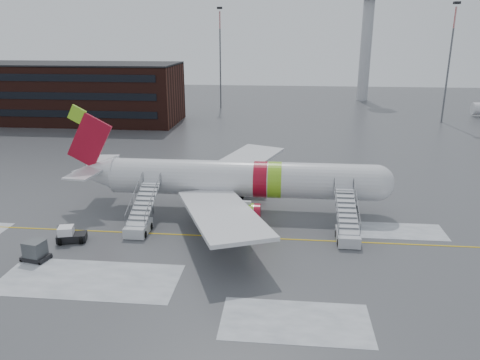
# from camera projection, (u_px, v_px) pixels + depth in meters

# --- Properties ---
(ground) EXTENTS (260.00, 260.00, 0.00)m
(ground) POSITION_uv_depth(u_px,v_px,m) (190.00, 231.00, 45.44)
(ground) COLOR #494C4F
(ground) RESTS_ON ground
(airliner) EXTENTS (35.03, 32.97, 11.18)m
(airliner) POSITION_uv_depth(u_px,v_px,m) (233.00, 179.00, 49.98)
(airliner) COLOR silver
(airliner) RESTS_ON ground
(airstair_fwd) EXTENTS (2.05, 7.70, 3.48)m
(airstair_fwd) POSITION_uv_depth(u_px,v_px,m) (347.00, 228.00, 43.39)
(airstair_fwd) COLOR silver
(airstair_fwd) RESTS_ON ground
(airstair_aft) EXTENTS (2.05, 7.70, 3.48)m
(airstair_aft) POSITION_uv_depth(u_px,v_px,m) (140.00, 220.00, 45.29)
(airstair_aft) COLOR silver
(airstair_aft) RESTS_ON ground
(pushback_tug) EXTENTS (2.85, 2.42, 1.48)m
(pushback_tug) POSITION_uv_depth(u_px,v_px,m) (70.00, 235.00, 42.95)
(pushback_tug) COLOR black
(pushback_tug) RESTS_ON ground
(uld_container) EXTENTS (2.36, 1.92, 1.72)m
(uld_container) POSITION_uv_depth(u_px,v_px,m) (35.00, 251.00, 39.43)
(uld_container) COLOR black
(uld_container) RESTS_ON ground
(terminal_building) EXTENTS (62.00, 16.11, 12.30)m
(terminal_building) POSITION_uv_depth(u_px,v_px,m) (34.00, 92.00, 100.03)
(terminal_building) COLOR #3F1E16
(terminal_building) RESTS_ON ground
(control_tower) EXTENTS (6.40, 6.40, 30.00)m
(control_tower) POSITION_uv_depth(u_px,v_px,m) (367.00, 31.00, 126.98)
(control_tower) COLOR #B2B5BA
(control_tower) RESTS_ON ground
(light_mast_far_ne) EXTENTS (1.20, 1.20, 24.25)m
(light_mast_far_ne) POSITION_uv_depth(u_px,v_px,m) (450.00, 56.00, 96.02)
(light_mast_far_ne) COLOR #595B60
(light_mast_far_ne) RESTS_ON ground
(light_mast_far_n) EXTENTS (1.20, 1.20, 24.25)m
(light_mast_far_n) POSITION_uv_depth(u_px,v_px,m) (220.00, 51.00, 116.00)
(light_mast_far_n) COLOR #595B60
(light_mast_far_n) RESTS_ON ground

